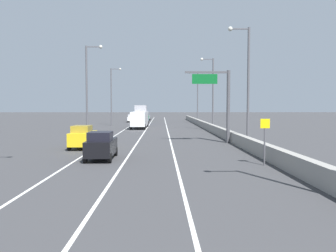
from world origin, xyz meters
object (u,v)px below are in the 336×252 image
at_px(car_white_2, 132,118).
at_px(car_yellow_5, 83,137).
at_px(lamp_post_right_third, 212,89).
at_px(lamp_post_left_far, 112,93).
at_px(car_black_1, 101,146).
at_px(overhead_sign_gantry, 221,97).
at_px(car_gray_3, 147,117).
at_px(car_blue_4, 144,120).
at_px(lamp_post_left_mid, 89,85).
at_px(box_truck, 140,118).
at_px(speed_advisory_sign, 265,138).
at_px(car_green_0, 145,117).
at_px(lamp_post_right_second, 246,79).
at_px(lamp_post_right_fourth, 197,94).

distance_m(car_white_2, car_yellow_5, 52.90).
height_order(lamp_post_right_third, car_white_2, lamp_post_right_third).
xyz_separation_m(lamp_post_left_far, car_black_1, (5.44, -44.59, -5.46)).
xyz_separation_m(overhead_sign_gantry, car_gray_3, (-10.18, 60.54, -3.75)).
height_order(car_gray_3, car_blue_4, car_gray_3).
height_order(lamp_post_left_mid, car_black_1, lamp_post_left_mid).
bearing_deg(car_blue_4, car_black_1, -90.54).
distance_m(lamp_post_left_mid, box_truck, 18.36).
xyz_separation_m(speed_advisory_sign, car_black_1, (-10.92, 2.75, -0.76)).
bearing_deg(car_green_0, lamp_post_right_second, -77.43).
distance_m(lamp_post_right_second, car_green_0, 56.25).
bearing_deg(car_yellow_5, lamp_post_right_fourth, 71.76).
relative_size(overhead_sign_gantry, box_truck, 0.76).
relative_size(speed_advisory_sign, lamp_post_right_third, 0.26).
height_order(lamp_post_right_third, lamp_post_left_mid, same).
distance_m(lamp_post_left_mid, lamp_post_left_far, 25.69).
xyz_separation_m(lamp_post_right_third, box_truck, (-11.65, 5.82, -4.64)).
xyz_separation_m(speed_advisory_sign, car_blue_4, (-10.44, 52.91, -0.82)).
bearing_deg(car_green_0, car_black_1, -90.22).
bearing_deg(car_gray_3, car_black_1, -90.23).
xyz_separation_m(lamp_post_right_second, car_blue_4, (-11.96, 41.54, -5.52)).
xyz_separation_m(car_gray_3, car_blue_4, (0.18, -21.42, -0.03)).
bearing_deg(box_truck, speed_advisory_sign, -74.97).
bearing_deg(car_black_1, lamp_post_left_mid, 104.24).
bearing_deg(lamp_post_left_far, car_gray_3, 78.01).
relative_size(lamp_post_right_third, lamp_post_right_fourth, 1.00).
distance_m(lamp_post_right_third, lamp_post_left_mid, 20.31).
relative_size(lamp_post_right_fourth, car_white_2, 2.48).
distance_m(lamp_post_left_far, box_truck, 11.57).
relative_size(lamp_post_right_second, car_green_0, 2.46).
xyz_separation_m(car_black_1, car_yellow_5, (-2.79, 6.55, 0.04)).
bearing_deg(car_green_0, car_white_2, -129.58).
bearing_deg(car_black_1, box_truck, 89.12).
relative_size(lamp_post_right_fourth, car_green_0, 2.46).
relative_size(speed_advisory_sign, car_gray_3, 0.66).
distance_m(lamp_post_right_fourth, car_gray_3, 23.95).
bearing_deg(car_yellow_5, car_black_1, -66.93).
relative_size(lamp_post_right_fourth, car_yellow_5, 2.63).
relative_size(lamp_post_right_second, lamp_post_right_fourth, 1.00).
xyz_separation_m(car_white_2, box_truck, (3.46, -23.60, 0.88)).
distance_m(lamp_post_right_third, car_blue_4, 23.95).
bearing_deg(car_black_1, overhead_sign_gantry, 46.53).
height_order(lamp_post_left_far, car_white_2, lamp_post_left_far).
distance_m(speed_advisory_sign, car_black_1, 11.28).
bearing_deg(lamp_post_right_third, lamp_post_right_second, -89.39).
bearing_deg(car_white_2, car_green_0, 50.42).
relative_size(lamp_post_right_second, car_gray_3, 2.49).
xyz_separation_m(car_blue_4, box_truck, (0.08, -14.32, 0.88)).
bearing_deg(overhead_sign_gantry, box_truck, 111.80).
bearing_deg(speed_advisory_sign, car_gray_3, 98.13).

